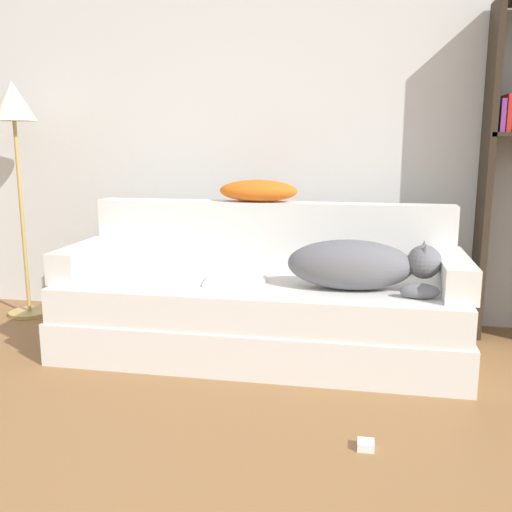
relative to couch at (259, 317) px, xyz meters
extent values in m
cube|color=silver|center=(0.23, 0.72, 1.15)|extent=(7.60, 0.06, 2.70)
cube|color=silver|center=(0.00, 0.00, -0.09)|extent=(2.09, 0.82, 0.22)
cube|color=silver|center=(0.00, -0.01, 0.11)|extent=(2.05, 0.78, 0.18)
cube|color=silver|center=(0.00, 0.34, 0.39)|extent=(2.05, 0.15, 0.38)
cube|color=silver|center=(-0.97, -0.01, 0.28)|extent=(0.15, 0.63, 0.16)
cube|color=silver|center=(0.97, -0.01, 0.28)|extent=(0.15, 0.63, 0.16)
ellipsoid|color=slate|center=(0.47, -0.10, 0.33)|extent=(0.61, 0.26, 0.25)
sphere|color=slate|center=(0.82, -0.10, 0.35)|extent=(0.16, 0.16, 0.16)
cone|color=slate|center=(0.82, -0.14, 0.42)|extent=(0.06, 0.06, 0.07)
cone|color=slate|center=(0.82, -0.05, 0.42)|extent=(0.06, 0.06, 0.07)
ellipsoid|color=slate|center=(0.80, -0.22, 0.24)|extent=(0.18, 0.07, 0.07)
cube|color=silver|center=(-0.11, -0.08, 0.21)|extent=(0.34, 0.26, 0.02)
ellipsoid|color=orange|center=(-0.07, 0.34, 0.65)|extent=(0.45, 0.21, 0.12)
cube|color=#2D2319|center=(1.20, 0.54, 0.74)|extent=(0.04, 0.26, 1.86)
cube|color=#753384|center=(1.24, 0.53, 1.06)|extent=(0.03, 0.20, 0.18)
cube|color=red|center=(1.27, 0.53, 1.07)|extent=(0.03, 0.20, 0.20)
cylinder|color=tan|center=(-1.61, 0.39, -0.18)|extent=(0.26, 0.26, 0.02)
cylinder|color=tan|center=(-1.61, 0.39, 0.44)|extent=(0.02, 0.02, 1.22)
cone|color=silver|center=(-1.61, 0.39, 1.17)|extent=(0.27, 0.27, 0.24)
cube|color=white|center=(0.57, -0.91, -0.18)|extent=(0.06, 0.06, 0.03)
camera|label=1|loc=(0.53, -2.87, 0.92)|focal=40.00mm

